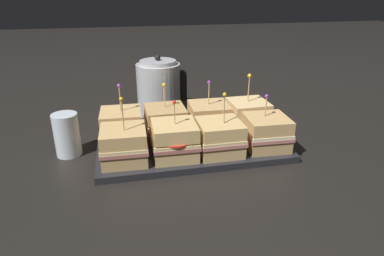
% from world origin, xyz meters
% --- Properties ---
extents(ground_plane, '(6.00, 6.00, 0.00)m').
position_xyz_m(ground_plane, '(0.00, 0.00, 0.00)').
color(ground_plane, black).
extents(serving_platter, '(0.51, 0.27, 0.02)m').
position_xyz_m(serving_platter, '(0.00, 0.00, 0.01)').
color(serving_platter, '#232328').
rests_on(serving_platter, ground_plane).
extents(sandwich_front_far_left, '(0.12, 0.12, 0.17)m').
position_xyz_m(sandwich_front_far_left, '(-0.18, -0.06, 0.06)').
color(sandwich_front_far_left, tan).
rests_on(sandwich_front_far_left, serving_platter).
extents(sandwich_front_center_left, '(0.12, 0.12, 0.15)m').
position_xyz_m(sandwich_front_center_left, '(-0.06, -0.06, 0.06)').
color(sandwich_front_center_left, tan).
rests_on(sandwich_front_center_left, serving_platter).
extents(sandwich_front_center_right, '(0.11, 0.11, 0.16)m').
position_xyz_m(sandwich_front_center_right, '(0.06, -0.07, 0.06)').
color(sandwich_front_center_right, tan).
rests_on(sandwich_front_center_right, serving_platter).
extents(sandwich_front_far_right, '(0.12, 0.12, 0.15)m').
position_xyz_m(sandwich_front_far_right, '(0.19, -0.06, 0.06)').
color(sandwich_front_far_right, tan).
rests_on(sandwich_front_far_right, serving_platter).
extents(sandwich_back_far_left, '(0.12, 0.12, 0.17)m').
position_xyz_m(sandwich_back_far_left, '(-0.19, 0.06, 0.06)').
color(sandwich_back_far_left, tan).
rests_on(sandwich_back_far_left, serving_platter).
extents(sandwich_back_center_left, '(0.12, 0.12, 0.16)m').
position_xyz_m(sandwich_back_center_left, '(-0.06, 0.06, 0.06)').
color(sandwich_back_center_left, tan).
rests_on(sandwich_back_center_left, serving_platter).
extents(sandwich_back_center_right, '(0.12, 0.12, 0.16)m').
position_xyz_m(sandwich_back_center_right, '(0.06, 0.06, 0.06)').
color(sandwich_back_center_right, tan).
rests_on(sandwich_back_center_right, serving_platter).
extents(sandwich_back_far_right, '(0.12, 0.12, 0.17)m').
position_xyz_m(sandwich_back_far_right, '(0.18, 0.06, 0.06)').
color(sandwich_back_far_right, '#DBB77A').
rests_on(sandwich_back_far_right, serving_platter).
extents(kettle_steel, '(0.17, 0.15, 0.21)m').
position_xyz_m(kettle_steel, '(-0.05, 0.31, 0.09)').
color(kettle_steel, '#B7BABF').
rests_on(kettle_steel, ground_plane).
extents(drinking_glass, '(0.07, 0.07, 0.12)m').
position_xyz_m(drinking_glass, '(-0.33, 0.04, 0.06)').
color(drinking_glass, silver).
rests_on(drinking_glass, ground_plane).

